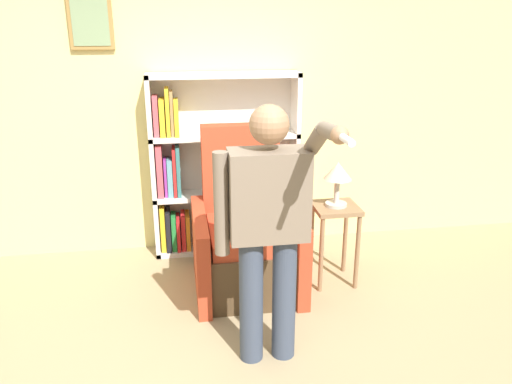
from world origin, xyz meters
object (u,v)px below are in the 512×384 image
Objects in this scene: bookcase at (210,169)px; person_standing at (268,221)px; armchair at (246,240)px; table_lamp at (338,175)px; side_table at (335,224)px.

bookcase is 1.01× the size of person_standing.
person_standing is (0.00, -0.99, 0.57)m from armchair.
bookcase is 4.57× the size of table_lamp.
side_table is at bearing -39.89° from bookcase.
person_standing reaches higher than armchair.
person_standing is 4.54× the size of table_lamp.
bookcase reaches higher than table_lamp.
bookcase reaches higher than person_standing.
side_table is (0.72, 0.91, -0.44)m from person_standing.
armchair is 0.78× the size of person_standing.
armchair is (0.22, -0.71, -0.41)m from bookcase.
person_standing is 1.16m from table_lamp.
armchair is at bearing 90.15° from person_standing.
bookcase is 0.85m from armchair.
table_lamp is (-0.00, -0.00, 0.42)m from side_table.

